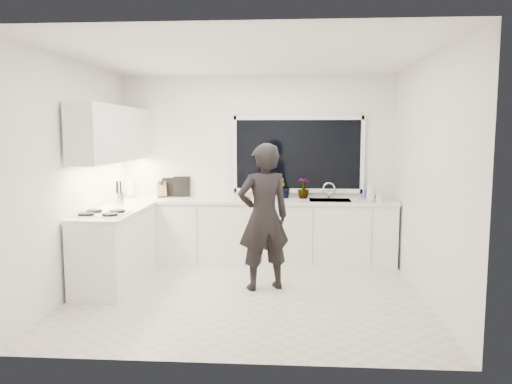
{
  "coord_description": "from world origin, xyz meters",
  "views": [
    {
      "loc": [
        0.48,
        -5.58,
        1.86
      ],
      "look_at": [
        0.08,
        0.4,
        1.15
      ],
      "focal_mm": 35.0,
      "sensor_mm": 36.0,
      "label": 1
    }
  ],
  "objects": [
    {
      "name": "picture_frame_small",
      "position": [
        -1.12,
        1.69,
        1.07
      ],
      "size": [
        0.25,
        0.04,
        0.3
      ],
      "primitive_type": "cube",
      "rotation": [
        0.0,
        0.0,
        0.08
      ],
      "color": "black",
      "rests_on": "countertop_back"
    },
    {
      "name": "pizza",
      "position": [
        0.02,
        1.42,
        0.95
      ],
      "size": [
        0.49,
        0.42,
        0.01
      ],
      "primitive_type": "cube",
      "rotation": [
        0.0,
        0.0,
        -0.35
      ],
      "color": "red",
      "rests_on": "pizza_tray"
    },
    {
      "name": "base_cabinets_back",
      "position": [
        0.0,
        1.45,
        0.44
      ],
      "size": [
        3.92,
        0.58,
        0.88
      ],
      "primitive_type": "cube",
      "color": "white",
      "rests_on": "floor"
    },
    {
      "name": "soap_bottles",
      "position": [
        1.62,
        1.3,
        1.06
      ],
      "size": [
        0.25,
        0.17,
        0.32
      ],
      "color": "#D8BF66",
      "rests_on": "countertop_back"
    },
    {
      "name": "utensil_crock",
      "position": [
        -1.76,
        0.8,
        1.0
      ],
      "size": [
        0.16,
        0.16,
        0.16
      ],
      "primitive_type": "cylinder",
      "rotation": [
        0.0,
        0.0,
        -0.29
      ],
      "color": "silver",
      "rests_on": "countertop_left"
    },
    {
      "name": "picture_frame_large",
      "position": [
        -1.31,
        1.69,
        1.06
      ],
      "size": [
        0.22,
        0.05,
        0.28
      ],
      "primitive_type": "cube",
      "rotation": [
        0.0,
        0.0,
        0.14
      ],
      "color": "black",
      "rests_on": "countertop_back"
    },
    {
      "name": "floor",
      "position": [
        0.0,
        0.0,
        -0.01
      ],
      "size": [
        4.0,
        3.5,
        0.02
      ],
      "primitive_type": "cube",
      "color": "beige",
      "rests_on": "ground"
    },
    {
      "name": "ceiling",
      "position": [
        0.0,
        0.0,
        2.71
      ],
      "size": [
        4.0,
        3.5,
        0.02
      ],
      "primitive_type": "cube",
      "color": "white",
      "rests_on": "wall_back"
    },
    {
      "name": "knife_block",
      "position": [
        -1.4,
        1.59,
        1.03
      ],
      "size": [
        0.16,
        0.14,
        0.22
      ],
      "primitive_type": "cube",
      "rotation": [
        0.0,
        0.0,
        0.42
      ],
      "color": "olive",
      "rests_on": "countertop_back"
    },
    {
      "name": "pizza_tray",
      "position": [
        0.02,
        1.42,
        0.94
      ],
      "size": [
        0.54,
        0.47,
        0.03
      ],
      "primitive_type": "cube",
      "rotation": [
        0.0,
        0.0,
        -0.35
      ],
      "color": "silver",
      "rests_on": "countertop_back"
    },
    {
      "name": "countertop_left",
      "position": [
        -1.67,
        0.35,
        0.9
      ],
      "size": [
        0.62,
        1.6,
        0.04
      ],
      "primitive_type": "cube",
      "color": "silver",
      "rests_on": "base_cabinets_left"
    },
    {
      "name": "sink",
      "position": [
        1.05,
        1.45,
        0.87
      ],
      "size": [
        0.58,
        0.42,
        0.14
      ],
      "primitive_type": "cube",
      "color": "silver",
      "rests_on": "countertop_back"
    },
    {
      "name": "base_cabinets_left",
      "position": [
        -1.67,
        0.35,
        0.44
      ],
      "size": [
        0.58,
        1.6,
        0.88
      ],
      "primitive_type": "cube",
      "color": "white",
      "rests_on": "floor"
    },
    {
      "name": "wall_back",
      "position": [
        0.0,
        1.76,
        1.35
      ],
      "size": [
        4.0,
        0.02,
        2.7
      ],
      "primitive_type": "cube",
      "color": "white",
      "rests_on": "ground"
    },
    {
      "name": "window",
      "position": [
        0.6,
        1.73,
        1.55
      ],
      "size": [
        1.8,
        0.02,
        1.0
      ],
      "primitive_type": "cube",
      "color": "black",
      "rests_on": "wall_back"
    },
    {
      "name": "stovetop",
      "position": [
        -1.69,
        -0.0,
        0.94
      ],
      "size": [
        0.56,
        0.48,
        0.03
      ],
      "primitive_type": "cube",
      "color": "black",
      "rests_on": "countertop_left"
    },
    {
      "name": "countertop_back",
      "position": [
        0.0,
        1.44,
        0.9
      ],
      "size": [
        3.94,
        0.62,
        0.04
      ],
      "primitive_type": "cube",
      "color": "silver",
      "rests_on": "base_cabinets_back"
    },
    {
      "name": "watering_can",
      "position": [
        1.63,
        1.61,
        0.98
      ],
      "size": [
        0.17,
        0.17,
        0.13
      ],
      "primitive_type": "cylinder",
      "rotation": [
        0.0,
        0.0,
        -0.24
      ],
      "color": "#122FAF",
      "rests_on": "countertop_back"
    },
    {
      "name": "wall_left",
      "position": [
        -2.01,
        0.0,
        1.35
      ],
      "size": [
        0.02,
        3.5,
        2.7
      ],
      "primitive_type": "cube",
      "color": "white",
      "rests_on": "ground"
    },
    {
      "name": "faucet",
      "position": [
        1.05,
        1.65,
        1.03
      ],
      "size": [
        0.03,
        0.03,
        0.22
      ],
      "primitive_type": "cylinder",
      "color": "silver",
      "rests_on": "countertop_back"
    },
    {
      "name": "paper_towel_roll",
      "position": [
        -1.85,
        1.55,
        1.05
      ],
      "size": [
        0.14,
        0.14,
        0.26
      ],
      "primitive_type": "cylinder",
      "rotation": [
        0.0,
        0.0,
        -0.33
      ],
      "color": "white",
      "rests_on": "countertop_back"
    },
    {
      "name": "upper_cabinets",
      "position": [
        -1.79,
        0.7,
        1.85
      ],
      "size": [
        0.34,
        2.1,
        0.7
      ],
      "primitive_type": "cube",
      "color": "white",
      "rests_on": "wall_left"
    },
    {
      "name": "person",
      "position": [
        0.18,
        0.23,
        0.87
      ],
      "size": [
        0.75,
        0.62,
        1.74
      ],
      "primitive_type": "imported",
      "rotation": [
        0.0,
        0.0,
        3.52
      ],
      "color": "black",
      "rests_on": "floor"
    },
    {
      "name": "herb_plants",
      "position": [
        0.33,
        1.61,
        1.07
      ],
      "size": [
        0.87,
        0.33,
        0.31
      ],
      "color": "#26662D",
      "rests_on": "countertop_back"
    },
    {
      "name": "wall_right",
      "position": [
        2.01,
        0.0,
        1.35
      ],
      "size": [
        0.02,
        3.5,
        2.7
      ],
      "primitive_type": "cube",
      "color": "white",
      "rests_on": "ground"
    }
  ]
}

